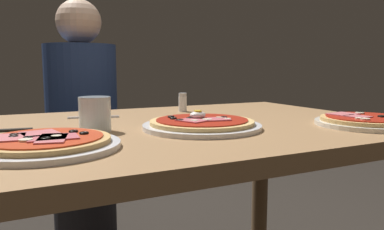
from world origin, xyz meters
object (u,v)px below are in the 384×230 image
(dining_table, at_px, (185,160))
(fork, at_px, (89,117))
(pizza_foreground, at_px, (200,124))
(pizza_across_right, at_px, (366,121))
(water_glass_near, at_px, (95,116))
(pizza_across_left, at_px, (45,143))
(diner_person, at_px, (83,136))
(salt_shaker, at_px, (183,102))

(dining_table, distance_m, fork, 0.34)
(pizza_foreground, relative_size, pizza_across_right, 1.13)
(pizza_across_right, relative_size, water_glass_near, 3.14)
(pizza_across_right, bearing_deg, dining_table, 149.16)
(water_glass_near, bearing_deg, pizza_across_left, -129.15)
(fork, relative_size, diner_person, 0.13)
(pizza_across_left, bearing_deg, dining_table, 25.73)
(pizza_across_left, height_order, salt_shaker, salt_shaker)
(pizza_across_right, distance_m, salt_shaker, 0.61)
(dining_table, bearing_deg, diner_person, 100.44)
(pizza_across_left, relative_size, diner_person, 0.24)
(pizza_across_right, height_order, water_glass_near, water_glass_near)
(dining_table, relative_size, pizza_across_left, 4.22)
(pizza_foreground, height_order, fork, pizza_foreground)
(pizza_across_right, distance_m, diner_person, 1.22)
(salt_shaker, bearing_deg, dining_table, -113.65)
(fork, distance_m, salt_shaker, 0.34)
(water_glass_near, bearing_deg, diner_person, 82.34)
(pizza_foreground, distance_m, water_glass_near, 0.27)
(pizza_across_left, relative_size, pizza_across_right, 1.06)
(fork, bearing_deg, diner_person, 82.41)
(pizza_foreground, relative_size, salt_shaker, 4.62)
(pizza_across_left, distance_m, fork, 0.45)
(fork, xyz_separation_m, salt_shaker, (0.34, 0.03, 0.03))
(salt_shaker, bearing_deg, diner_person, 115.69)
(water_glass_near, relative_size, salt_shaker, 1.30)
(pizza_across_right, bearing_deg, diner_person, 118.69)
(pizza_across_right, xyz_separation_m, fork, (-0.65, 0.49, -0.01))
(fork, bearing_deg, pizza_foreground, -57.00)
(pizza_foreground, bearing_deg, fork, 123.00)
(fork, bearing_deg, water_glass_near, -97.81)
(pizza_across_left, bearing_deg, pizza_across_right, -4.87)
(pizza_across_right, bearing_deg, salt_shaker, 121.67)
(pizza_foreground, xyz_separation_m, salt_shaker, (0.12, 0.36, 0.02))
(dining_table, bearing_deg, water_glass_near, -173.98)
(dining_table, xyz_separation_m, pizza_foreground, (-0.00, -0.11, 0.12))
(pizza_across_left, height_order, fork, pizza_across_left)
(dining_table, relative_size, pizza_foreground, 3.94)
(pizza_across_left, xyz_separation_m, salt_shaker, (0.50, 0.45, 0.02))
(pizza_foreground, relative_size, diner_person, 0.26)
(water_glass_near, relative_size, diner_person, 0.07)
(diner_person, bearing_deg, dining_table, 100.44)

